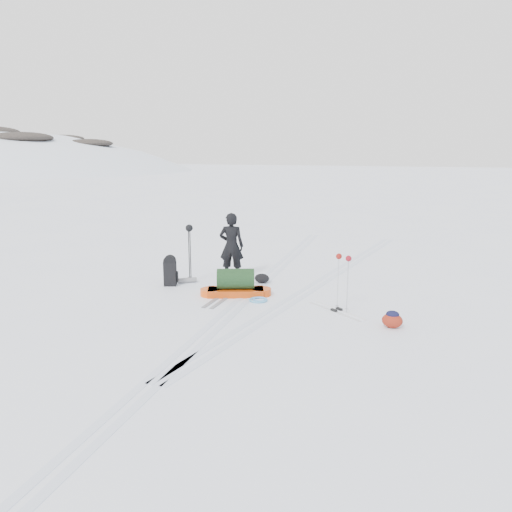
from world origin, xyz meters
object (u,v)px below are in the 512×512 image
(skier, at_px, (231,246))
(pulk_sled, at_px, (236,285))
(expedition_rucksack, at_px, (172,271))
(ski_poles_black, at_px, (189,235))

(skier, height_order, pulk_sled, skier)
(skier, distance_m, pulk_sled, 1.73)
(skier, xyz_separation_m, pulk_sled, (0.72, -1.44, -0.65))
(pulk_sled, height_order, expedition_rucksack, expedition_rucksack)
(ski_poles_black, bearing_deg, pulk_sled, -39.61)
(expedition_rucksack, xyz_separation_m, ski_poles_black, (0.29, 0.44, 0.89))
(skier, bearing_deg, ski_poles_black, 26.05)
(skier, height_order, ski_poles_black, skier)
(skier, xyz_separation_m, ski_poles_black, (-0.88, -0.71, 0.36))
(pulk_sled, bearing_deg, ski_poles_black, 133.62)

